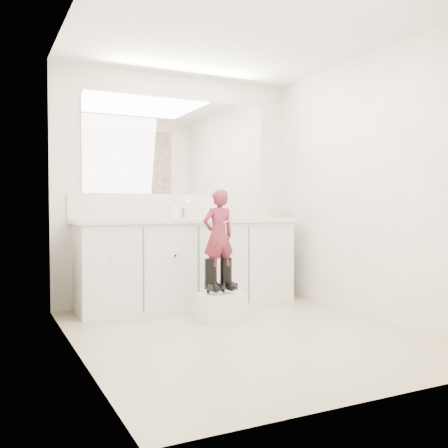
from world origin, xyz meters
TOP-DOWN VIEW (x-y plane):
  - floor at (0.00, 0.00)m, footprint 3.00×3.00m
  - ceiling at (0.00, 0.00)m, footprint 3.00×3.00m
  - wall_back at (0.00, 1.50)m, footprint 2.60×0.00m
  - wall_front at (0.00, -1.50)m, footprint 2.60×0.00m
  - wall_left at (-1.30, 0.00)m, footprint 0.00×3.00m
  - wall_right at (1.30, 0.00)m, footprint 0.00×3.00m
  - vanity_cabinet at (0.00, 1.23)m, footprint 2.20×0.55m
  - countertop at (0.00, 1.21)m, footprint 2.28×0.58m
  - backsplash at (0.00, 1.49)m, footprint 2.28×0.03m
  - mirror at (0.00, 1.49)m, footprint 2.00×0.02m
  - dot_panel at (0.00, -1.49)m, footprint 2.00×0.01m
  - faucet at (0.00, 1.38)m, footprint 0.08×0.08m
  - cup at (0.52, 1.27)m, footprint 0.11×0.11m
  - soap_bottle at (-0.16, 1.19)m, footprint 0.10×0.10m
  - step_stool at (0.01, 0.50)m, footprint 0.39×0.34m
  - boot_left at (-0.07, 0.52)m, footprint 0.13×0.22m
  - boot_right at (0.08, 0.52)m, footprint 0.13×0.22m
  - toddler at (0.01, 0.52)m, footprint 0.31×0.21m
  - toothbrush at (0.08, 0.44)m, footprint 0.14×0.02m

SIDE VIEW (x-z plane):
  - floor at x=0.00m, z-range 0.00..0.00m
  - step_stool at x=0.01m, z-range 0.00..0.24m
  - boot_left at x=-0.07m, z-range 0.24..0.56m
  - boot_right at x=0.08m, z-range 0.24..0.56m
  - vanity_cabinet at x=0.00m, z-range 0.00..0.85m
  - toddler at x=0.01m, z-range 0.34..1.16m
  - countertop at x=0.00m, z-range 0.85..0.89m
  - toothbrush at x=0.08m, z-range 0.86..0.92m
  - cup at x=0.52m, z-range 0.89..0.98m
  - faucet at x=0.00m, z-range 0.89..0.99m
  - soap_bottle at x=-0.16m, z-range 0.89..1.09m
  - backsplash at x=0.00m, z-range 0.89..1.14m
  - wall_back at x=0.00m, z-range -0.10..2.50m
  - wall_front at x=0.00m, z-range -0.10..2.50m
  - wall_left at x=-1.30m, z-range -0.30..2.70m
  - wall_right at x=1.30m, z-range -0.30..2.70m
  - mirror at x=0.00m, z-range 1.14..2.14m
  - dot_panel at x=0.00m, z-range 1.05..2.25m
  - ceiling at x=0.00m, z-range 2.40..2.40m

